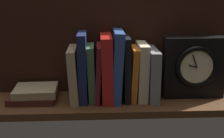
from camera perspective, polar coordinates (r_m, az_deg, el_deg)
ground_plane at (r=109.11cm, az=0.95°, el=-6.52°), size 89.37×22.32×2.50cm
back_panel at (r=113.64cm, az=0.64°, el=4.70°), size 89.37×1.20×36.65cm
book_tan_shortstories at (r=107.34cm, az=-7.27°, el=-0.96°), size 3.69×15.97×19.03cm
book_navy_bierce at (r=106.41cm, az=-5.59°, el=0.43°), size 3.12×14.20×24.24cm
book_green_romantic at (r=106.91cm, az=-3.93°, el=-0.70°), size 3.17×12.31×19.85cm
book_maroon_dawkins at (r=106.86cm, az=-2.66°, el=-0.62°), size 2.56×14.83×20.07cm
book_red_requiem at (r=106.46cm, az=-1.01°, el=0.24°), size 4.31×16.20×23.34cm
book_blue_modern at (r=106.45cm, az=1.09°, el=0.68°), size 4.58×15.57×24.98cm
book_black_skeptic at (r=106.96cm, az=2.74°, el=0.19°), size 2.62×13.52×22.91cm
book_orange_pandolfini at (r=107.77cm, az=4.05°, el=-0.80°), size 3.03×12.84×19.03cm
book_cream_twain at (r=108.00cm, az=5.69°, el=-0.44°), size 3.75×13.28×20.31cm
book_gray_chess at (r=108.89cm, az=7.62°, el=-0.93°), size 3.41×16.35×18.23cm
framed_clock at (r=112.36cm, az=15.35°, el=0.33°), size 22.30×7.33×22.30cm
book_stack_side at (r=111.07cm, az=-14.58°, el=-4.62°), size 17.07×13.47×4.90cm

